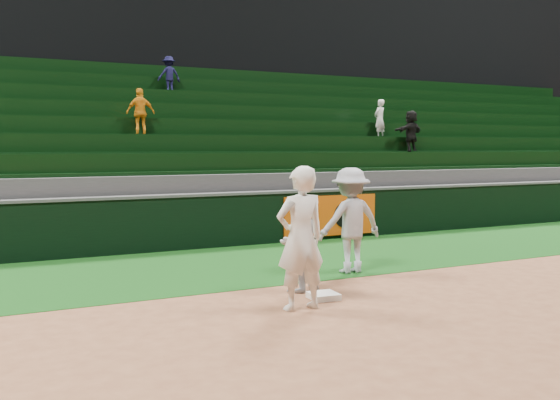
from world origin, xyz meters
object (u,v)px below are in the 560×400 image
object	(u,v)px
baserunner	(298,243)
base_coach	(350,220)
first_baseman	(301,238)
first_base	(324,296)

from	to	relation	value
baserunner	base_coach	world-z (taller)	base_coach
first_baseman	base_coach	distance (m)	2.77
first_base	base_coach	distance (m)	2.27
first_base	baserunner	bearing A→B (deg)	99.58
baserunner	base_coach	bearing A→B (deg)	-170.45
first_baseman	baserunner	xyz separation A→B (m)	(0.50, 1.00, -0.24)
baserunner	base_coach	xyz separation A→B (m)	(1.54, 0.88, 0.19)
baserunner	base_coach	distance (m)	1.78
first_baseman	baserunner	size ratio (longest dim) A/B	1.31
first_base	first_baseman	bearing A→B (deg)	-147.63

